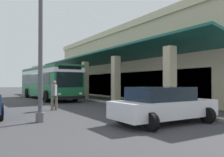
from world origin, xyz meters
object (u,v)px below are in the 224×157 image
Objects in this scene: transit_bus at (48,80)px; pedestrian at (54,93)px; parked_sedan_white at (164,105)px; potted_palm at (61,90)px; lot_light_pole at (41,27)px.

pedestrian is (9.29, -2.15, -0.85)m from transit_bus.
potted_palm is (-24.51, 3.88, -0.15)m from parked_sedan_white.
transit_bus is at bearing 166.95° from pedestrian.
transit_bus is 1.52× the size of lot_light_pole.
lot_light_pole is (21.62, -8.07, 3.40)m from potted_palm.
potted_palm is (-8.62, 4.21, -1.25)m from transit_bus.
potted_palm is at bearing 171.01° from parked_sedan_white.
lot_light_pole is (-2.89, -4.20, 3.25)m from parked_sedan_white.
lot_light_pole reaches higher than parked_sedan_white.
potted_palm is 0.35× the size of lot_light_pole.
lot_light_pole reaches higher than transit_bus.
transit_bus reaches higher than parked_sedan_white.
parked_sedan_white is (15.89, 0.33, -1.10)m from transit_bus.
parked_sedan_white is at bearing 20.65° from pedestrian.
parked_sedan_white is 6.04m from lot_light_pole.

